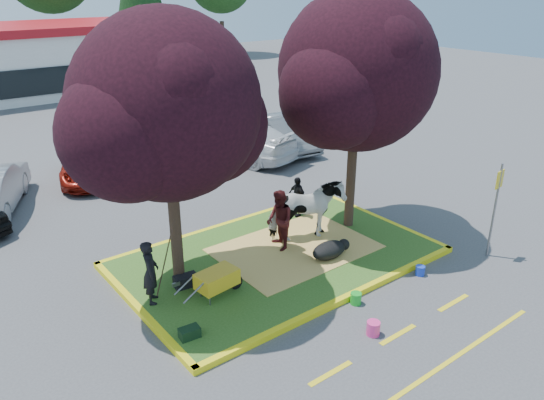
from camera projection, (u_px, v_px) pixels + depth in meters
ground at (278, 259)px, 14.52m from camera, size 90.00×90.00×0.00m
median_island at (278, 257)px, 14.49m from camera, size 8.00×5.00×0.15m
curb_near at (345, 299)px, 12.60m from camera, size 8.30×0.16×0.15m
curb_far at (226, 225)px, 16.37m from camera, size 8.30×0.16×0.15m
curb_left at (139, 309)px, 12.19m from camera, size 0.16×5.30×0.15m
curb_right at (379, 219)px, 16.78m from camera, size 0.16×5.30×0.15m
straw_bedding at (295, 248)px, 14.79m from camera, size 4.20×3.00×0.01m
tree_purple_left at (168, 115)px, 11.55m from camera, size 5.06×4.20×6.51m
tree_purple_right at (358, 79)px, 14.53m from camera, size 5.30×4.40×6.82m
fire_lane_stripe_a at (331, 373)px, 10.32m from camera, size 1.10×0.12×0.01m
fire_lane_stripe_b at (398, 335)px, 11.45m from camera, size 1.10×0.12×0.01m
fire_lane_stripe_c at (453, 303)px, 12.57m from camera, size 1.10×0.12×0.01m
fire_lane_long at (445, 364)px, 10.57m from camera, size 6.00×0.10×0.01m
retail_building at (42, 58)px, 35.22m from camera, size 20.40×8.40×4.40m
cow at (306, 211)px, 15.00m from camera, size 2.29×1.59×1.77m
calf at (329, 250)px, 14.21m from camera, size 1.06×0.60×0.46m
handler at (150, 272)px, 12.09m from camera, size 0.59×0.67×1.55m
visitor_a at (279, 220)px, 14.48m from camera, size 0.86×0.98×1.70m
visitor_b at (297, 196)px, 16.64m from camera, size 0.32×0.76×1.28m
wheelbarrow at (217, 279)px, 12.41m from camera, size 1.76×0.70×0.66m
gear_bag_dark at (186, 281)px, 12.93m from camera, size 0.61×0.38×0.29m
gear_bag_green at (190, 333)px, 11.08m from camera, size 0.46×0.31×0.23m
sign_post at (496, 200)px, 14.10m from camera, size 0.38×0.08×2.68m
bucket_green at (356, 298)px, 12.49m from camera, size 0.33×0.33×0.28m
bucket_pink at (373, 328)px, 11.40m from camera, size 0.32×0.32×0.32m
bucket_blue at (420, 271)px, 13.71m from camera, size 0.30×0.30×0.26m
car_red at (89, 163)px, 20.18m from camera, size 3.32×4.81×1.22m
car_white at (239, 141)px, 22.45m from camera, size 3.49×5.63×1.52m
car_grey at (281, 133)px, 23.67m from camera, size 2.10×4.65×1.48m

